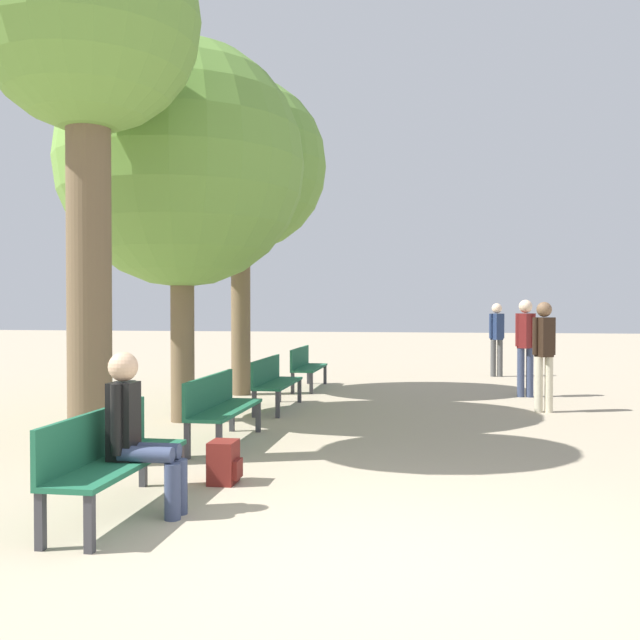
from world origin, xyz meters
The scene contains 13 objects.
ground_plane centered at (0.00, 0.00, 0.00)m, with size 80.00×80.00×0.00m, color tan.
bench_row_0 centered at (-2.18, 0.74, 0.48)m, with size 0.44×1.80×0.82m.
bench_row_1 centered at (-2.18, 3.63, 0.48)m, with size 0.44×1.80×0.82m.
bench_row_2 centered at (-2.18, 6.52, 0.48)m, with size 0.44×1.80×0.82m.
bench_row_3 centered at (-2.18, 9.40, 0.48)m, with size 0.44×1.80×0.82m.
tree_row_0 centered at (-3.19, 2.39, 4.44)m, with size 2.32×2.32×5.76m.
tree_row_1 centered at (-3.19, 5.15, 3.63)m, with size 3.48×3.48×5.39m.
tree_row_2 centered at (-3.19, 8.24, 4.21)m, with size 3.18×3.18×5.83m.
person_seated centered at (-1.96, 0.75, 0.68)m, with size 0.61×0.35×1.28m.
backpack centered at (-1.57, 1.82, 0.19)m, with size 0.28×0.30×0.39m.
pedestrian_near centered at (1.98, 8.71, 1.01)m, with size 0.36×0.31×1.76m.
pedestrian_mid centered at (2.02, 6.86, 0.98)m, with size 0.35×0.30×1.71m.
pedestrian_far centered at (1.79, 12.45, 0.98)m, with size 0.35×0.30×1.71m.
Camera 1 is at (0.34, -4.52, 1.65)m, focal length 40.00 mm.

